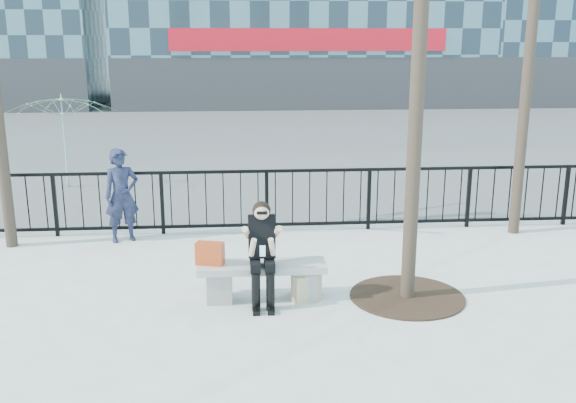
{
  "coord_description": "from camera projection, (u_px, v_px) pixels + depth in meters",
  "views": [
    {
      "loc": [
        -0.27,
        -7.8,
        3.32
      ],
      "look_at": [
        0.4,
        0.8,
        1.1
      ],
      "focal_mm": 40.0,
      "sensor_mm": 36.0,
      "label": 1
    }
  ],
  "objects": [
    {
      "name": "shopping_bag",
      "position": [
        307.0,
        288.0,
        8.26
      ],
      "size": [
        0.4,
        0.29,
        0.36
      ],
      "primitive_type": "cube",
      "rotation": [
        0.0,
        0.0,
        0.44
      ],
      "color": "beige",
      "rests_on": "ground"
    },
    {
      "name": "street_surface",
      "position": [
        246.0,
        133.0,
        22.86
      ],
      "size": [
        60.0,
        23.0,
        0.01
      ],
      "primitive_type": "cube",
      "color": "#474747",
      "rests_on": "ground"
    },
    {
      "name": "ground",
      "position": [
        262.0,
        299.0,
        8.38
      ],
      "size": [
        120.0,
        120.0,
        0.0
      ],
      "primitive_type": "plane",
      "color": "#A4A49F",
      "rests_on": "ground"
    },
    {
      "name": "railing",
      "position": [
        255.0,
        201.0,
        11.13
      ],
      "size": [
        14.0,
        0.06,
        1.1
      ],
      "color": "black",
      "rests_on": "ground"
    },
    {
      "name": "vendor_umbrella",
      "position": [
        64.0,
        142.0,
        14.28
      ],
      "size": [
        2.36,
        2.41,
        2.12
      ],
      "primitive_type": "imported",
      "rotation": [
        0.0,
        0.0,
        -0.02
      ],
      "color": "#CEDA30",
      "rests_on": "ground"
    },
    {
      "name": "bench_main",
      "position": [
        262.0,
        277.0,
        8.3
      ],
      "size": [
        1.65,
        0.46,
        0.49
      ],
      "color": "slate",
      "rests_on": "ground"
    },
    {
      "name": "seated_woman",
      "position": [
        262.0,
        254.0,
        8.05
      ],
      "size": [
        0.5,
        0.64,
        1.34
      ],
      "color": "black",
      "rests_on": "ground"
    },
    {
      "name": "standing_man",
      "position": [
        122.0,
        195.0,
        10.58
      ],
      "size": [
        0.67,
        0.56,
        1.56
      ],
      "primitive_type": "imported",
      "rotation": [
        0.0,
        0.0,
        0.39
      ],
      "color": "black",
      "rests_on": "ground"
    },
    {
      "name": "handbag",
      "position": [
        210.0,
        253.0,
        8.19
      ],
      "size": [
        0.38,
        0.25,
        0.29
      ],
      "primitive_type": "cube",
      "rotation": [
        0.0,
        0.0,
        -0.27
      ],
      "color": "#AD3915",
      "rests_on": "bench_main"
    },
    {
      "name": "tree_grate",
      "position": [
        407.0,
        296.0,
        8.42
      ],
      "size": [
        1.5,
        1.5,
        0.02
      ],
      "primitive_type": "cylinder",
      "color": "black",
      "rests_on": "ground"
    }
  ]
}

